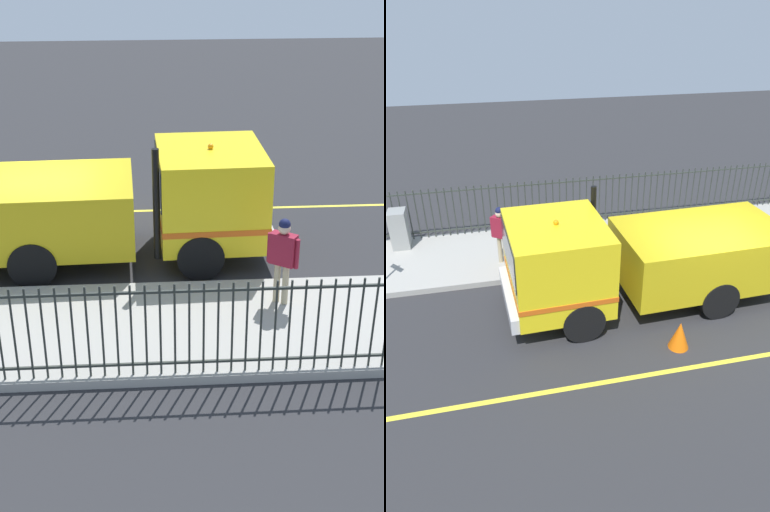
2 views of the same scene
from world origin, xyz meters
TOP-DOWN VIEW (x-y plane):
  - ground_plane at (0.00, 0.00)m, footprint 55.70×55.70m
  - sidewalk_slab at (3.51, 0.00)m, footprint 3.18×25.32m
  - lane_marking at (-2.15, 0.00)m, footprint 0.12×22.79m
  - work_truck at (0.43, 2.00)m, footprint 2.69×7.00m
  - worker_standing at (2.86, 4.82)m, footprint 0.45×0.53m
  - traffic_cone at (-1.47, 1.39)m, footprint 0.45×0.45m

SIDE VIEW (x-z plane):
  - ground_plane at x=0.00m, z-range 0.00..0.00m
  - lane_marking at x=-2.15m, z-range 0.00..0.01m
  - sidewalk_slab at x=3.51m, z-range 0.00..0.16m
  - traffic_cone at x=-1.47m, z-range 0.00..0.64m
  - worker_standing at x=2.86m, z-range 0.35..2.04m
  - work_truck at x=0.43m, z-range -0.06..2.68m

